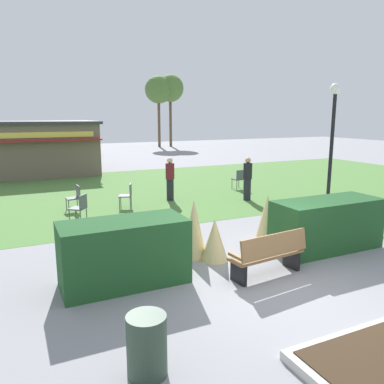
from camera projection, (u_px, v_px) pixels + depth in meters
The scene contains 21 objects.
ground_plane at pixel (275, 287), 7.44m from camera, with size 80.00×80.00×0.00m, color gray.
lawn_patch at pixel (125, 191), 16.87m from camera, with size 36.00×12.00×0.01m, color #4C7A38.
park_bench at pixel (269, 254), 7.87m from camera, with size 1.75×0.70×0.95m.
hedge_left at pixel (124, 253), 7.50m from camera, with size 2.44×1.10×1.29m, color #1E4C23.
hedge_right at pixel (327, 224), 9.49m from camera, with size 2.78×1.10×1.25m, color #1E4C23.
ornamental_grass_behind_left at pixel (194, 229), 8.93m from camera, with size 0.61×0.61×1.38m, color #D1BC7F.
ornamental_grass_behind_right at pixel (267, 219), 9.98m from camera, with size 0.63×0.63×1.28m, color #D1BC7F.
ornamental_grass_behind_center at pixel (278, 223), 10.05m from camera, with size 0.79×0.79×1.00m, color #D1BC7F.
ornamental_grass_behind_far at pixel (215, 240), 8.75m from camera, with size 0.63×0.63×0.99m, color #D1BC7F.
lamppost_mid at pixel (332, 133), 12.72m from camera, with size 0.36×0.36×4.31m.
trash_bin at pixel (147, 345), 4.87m from camera, with size 0.52×0.52×0.82m, color #2D4233.
food_kiosk at pixel (28, 148), 21.43m from camera, with size 7.41×5.31×2.97m.
cafe_chair_west at pixel (80, 206), 11.83m from camera, with size 0.62×0.62×0.89m.
cafe_chair_east at pixel (239, 178), 17.17m from camera, with size 0.46×0.46×0.89m.
cafe_chair_center at pixel (75, 196), 13.32m from camera, with size 0.48×0.48×0.89m.
cafe_chair_north at pixel (128, 194), 13.70m from camera, with size 0.57×0.57×0.89m.
person_strolling at pixel (248, 179), 14.91m from camera, with size 0.34×0.34×1.69m.
person_standing at pixel (170, 179), 14.86m from camera, with size 0.34×0.34×1.69m.
parked_car_center_slot at pixel (70, 149), 30.47m from camera, with size 4.24×2.13×1.20m.
tree_left_bg at pixel (159, 90), 39.21m from camera, with size 2.80×2.80×7.26m.
tree_right_bg at pixel (170, 89), 39.80m from camera, with size 2.80×2.80×7.44m.
Camera 1 is at (-4.43, -5.57, 3.29)m, focal length 35.80 mm.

